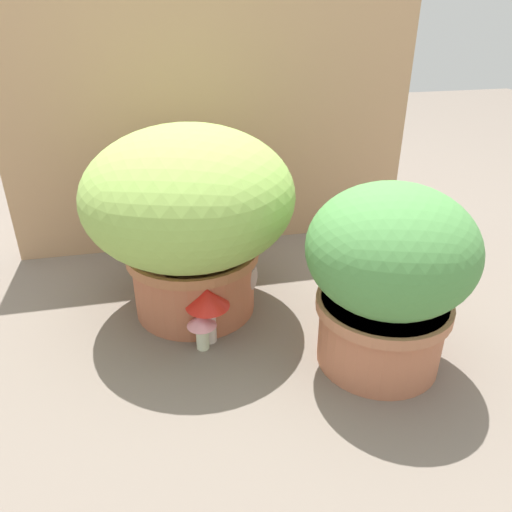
# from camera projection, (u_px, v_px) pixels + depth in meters

# --- Properties ---
(ground_plane) EXTENTS (6.00, 6.00, 0.00)m
(ground_plane) POSITION_uv_depth(u_px,v_px,m) (219.00, 339.00, 1.18)
(ground_plane) COLOR #71655A
(cardboard_backdrop) EXTENTS (1.23, 0.03, 0.75)m
(cardboard_backdrop) POSITION_uv_depth(u_px,v_px,m) (214.00, 127.00, 1.49)
(cardboard_backdrop) COLOR tan
(cardboard_backdrop) RESTS_ON ground
(grass_planter) EXTENTS (0.50, 0.50, 0.47)m
(grass_planter) POSITION_uv_depth(u_px,v_px,m) (190.00, 211.00, 1.18)
(grass_planter) COLOR #B16344
(grass_planter) RESTS_ON ground
(leafy_planter) EXTENTS (0.34, 0.34, 0.41)m
(leafy_planter) POSITION_uv_depth(u_px,v_px,m) (388.00, 273.00, 1.01)
(leafy_planter) COLOR #BC704F
(leafy_planter) RESTS_ON ground
(cat) EXTENTS (0.29, 0.37, 0.32)m
(cat) POSITION_uv_depth(u_px,v_px,m) (218.00, 260.00, 1.28)
(cat) COLOR slate
(cat) RESTS_ON ground
(mushroom_ornament_pink) EXTENTS (0.07, 0.07, 0.09)m
(mushroom_ornament_pink) POSITION_uv_depth(u_px,v_px,m) (202.00, 325.00, 1.12)
(mushroom_ornament_pink) COLOR #E2EAC4
(mushroom_ornament_pink) RESTS_ON ground
(mushroom_ornament_red) EXTENTS (0.10, 0.10, 0.14)m
(mushroom_ornament_red) POSITION_uv_depth(u_px,v_px,m) (207.00, 302.00, 1.13)
(mushroom_ornament_red) COLOR silver
(mushroom_ornament_red) RESTS_ON ground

